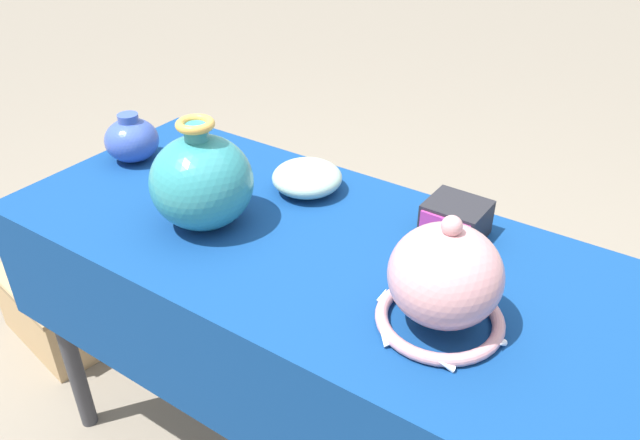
% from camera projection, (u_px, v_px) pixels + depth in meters
% --- Properties ---
extents(display_table, '(1.35, 0.60, 0.73)m').
position_uv_depth(display_table, '(306.00, 275.00, 1.30)').
color(display_table, '#38383D').
rests_on(display_table, ground_plane).
extents(vase_tall_bulbous, '(0.21, 0.21, 0.23)m').
position_uv_depth(vase_tall_bulbous, '(202.00, 181.00, 1.27)').
color(vase_tall_bulbous, teal).
rests_on(vase_tall_bulbous, display_table).
extents(vase_dome_bell, '(0.23, 0.22, 0.21)m').
position_uv_depth(vase_dome_bell, '(444.00, 282.00, 1.01)').
color(vase_dome_bell, '#D19399').
rests_on(vase_dome_bell, display_table).
extents(mosaic_tile_box, '(0.12, 0.12, 0.07)m').
position_uv_depth(mosaic_tile_box, '(455.00, 220.00, 1.26)').
color(mosaic_tile_box, '#232328').
rests_on(mosaic_tile_box, display_table).
extents(bowl_shallow_celadon, '(0.16, 0.16, 0.07)m').
position_uv_depth(bowl_shallow_celadon, '(307.00, 178.00, 1.42)').
color(bowl_shallow_celadon, '#A8CCB7').
rests_on(bowl_shallow_celadon, display_table).
extents(jar_round_cobalt, '(0.13, 0.13, 0.12)m').
position_uv_depth(jar_round_cobalt, '(132.00, 140.00, 1.54)').
color(jar_round_cobalt, '#3851A8').
rests_on(jar_round_cobalt, display_table).
extents(wooden_crate, '(0.45, 0.34, 0.24)m').
position_uv_depth(wooden_crate, '(63.00, 303.00, 2.04)').
color(wooden_crate, tan).
rests_on(wooden_crate, ground_plane).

